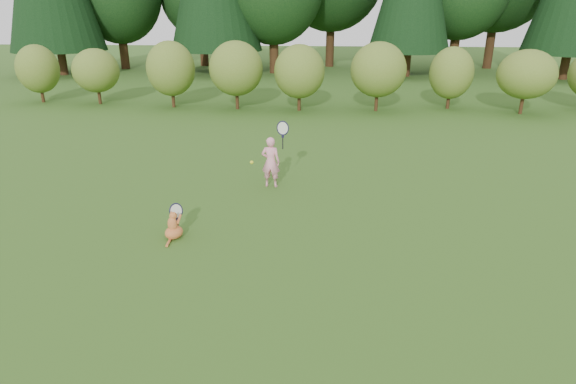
# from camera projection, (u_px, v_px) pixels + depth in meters

# --- Properties ---
(ground) EXTENTS (100.00, 100.00, 0.00)m
(ground) POSITION_uv_depth(u_px,v_px,m) (274.00, 243.00, 8.76)
(ground) COLOR #365718
(ground) RESTS_ON ground
(shrub_row) EXTENTS (28.00, 3.00, 2.80)m
(shrub_row) POSITION_uv_depth(u_px,v_px,m) (305.00, 74.00, 20.37)
(shrub_row) COLOR #597123
(shrub_row) RESTS_ON ground
(child) EXTENTS (0.68, 0.36, 1.82)m
(child) POSITION_uv_depth(u_px,v_px,m) (271.00, 161.00, 11.35)
(child) COLOR pink
(child) RESTS_ON ground
(cat) EXTENTS (0.51, 0.77, 0.72)m
(cat) POSITION_uv_depth(u_px,v_px,m) (173.00, 224.00, 8.89)
(cat) COLOR #BF4A24
(cat) RESTS_ON ground
(tennis_ball) EXTENTS (0.08, 0.08, 0.08)m
(tennis_ball) POSITION_uv_depth(u_px,v_px,m) (252.00, 162.00, 10.36)
(tennis_ball) COLOR yellow
(tennis_ball) RESTS_ON ground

